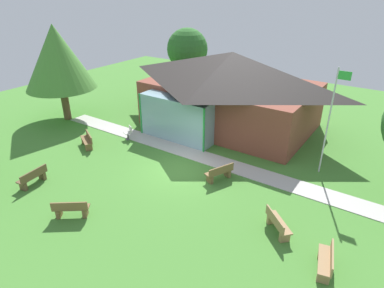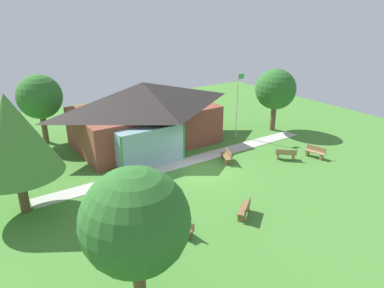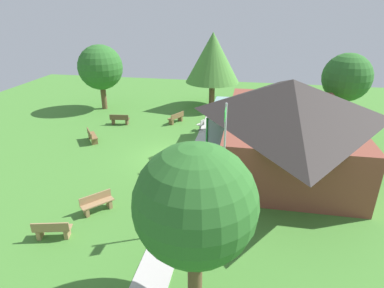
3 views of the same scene
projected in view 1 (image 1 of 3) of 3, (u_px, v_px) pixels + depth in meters
ground_plane at (182, 169)px, 17.67m from camera, size 44.00×44.00×0.00m
pavilion at (229, 89)px, 22.10m from camera, size 11.73×8.67×5.00m
footpath at (200, 156)px, 18.99m from camera, size 21.64×1.37×0.03m
flagpole at (330, 118)px, 16.08m from camera, size 0.64×0.08×5.53m
bench_front_center at (71, 209)px, 13.89m from camera, size 1.46×1.25×0.84m
bench_mid_right at (277, 224)px, 13.04m from camera, size 1.40×1.34×0.84m
bench_front_left at (33, 178)px, 16.15m from camera, size 0.61×1.54×0.84m
bench_mid_left at (87, 141)px, 19.94m from camera, size 1.53×1.09×0.84m
bench_lawn_far_right at (326, 262)px, 11.27m from camera, size 0.77×1.56×0.84m
bench_rear_near_path at (220, 173)px, 16.54m from camera, size 1.01×1.55×0.84m
patio_chair_west at (129, 133)px, 20.92m from camera, size 0.59×0.59×0.86m
tree_west_hedge at (57, 57)px, 22.29m from camera, size 4.77×4.77×6.62m
tree_behind_pavilion_left at (187, 49)px, 28.49m from camera, size 3.52×3.52×5.62m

